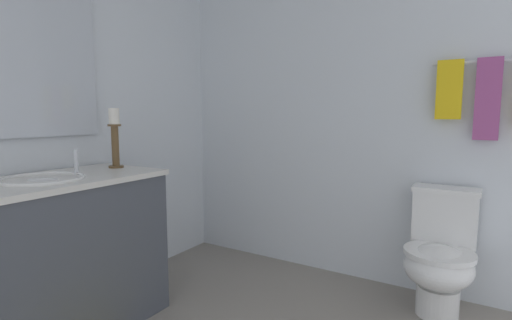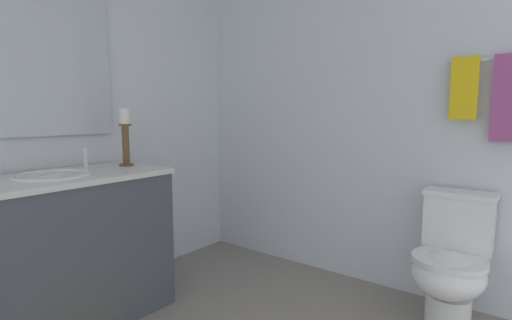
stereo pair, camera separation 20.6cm
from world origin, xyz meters
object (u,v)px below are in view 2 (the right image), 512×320
object	(u,v)px
mirror	(22,57)
towel_bar	(509,58)
vanity_cabinet	(58,254)
sink_basin	(53,183)
towel_center	(506,98)
toilet	(451,262)
candle_holder_tall	(125,135)
towel_near_vanity	(464,88)

from	to	relation	value
mirror	towel_bar	xyz separation A→B (m)	(2.18, 1.59, -0.01)
vanity_cabinet	sink_basin	xyz separation A→B (m)	(0.00, 0.00, 0.39)
sink_basin	towel_center	xyz separation A→B (m)	(1.90, 1.57, 0.46)
sink_basin	toilet	world-z (taller)	sink_basin
vanity_cabinet	candle_holder_tall	distance (m)	0.80
sink_basin	mirror	world-z (taller)	mirror
towel_near_vanity	vanity_cabinet	bearing A→B (deg)	-137.08
candle_holder_tall	toilet	distance (m)	2.09
vanity_cabinet	mirror	distance (m)	1.12
toilet	towel_bar	distance (m)	1.18
towel_center	mirror	bearing A→B (deg)	-144.14
towel_bar	mirror	bearing A→B (deg)	-143.83
sink_basin	towel_center	world-z (taller)	towel_center
vanity_cabinet	mirror	world-z (taller)	mirror
mirror	toilet	world-z (taller)	mirror
mirror	towel_bar	distance (m)	2.70
candle_holder_tall	towel_center	bearing A→B (deg)	29.23
sink_basin	towel_center	size ratio (longest dim) A/B	0.84
vanity_cabinet	towel_near_vanity	bearing A→B (deg)	42.92
toilet	towel_near_vanity	distance (m)	1.00
towel_bar	sink_basin	bearing A→B (deg)	-140.03
vanity_cabinet	towel_bar	bearing A→B (deg)	39.99
sink_basin	mirror	xyz separation A→B (m)	(-0.28, -0.00, 0.69)
mirror	candle_holder_tall	xyz separation A→B (m)	(0.23, 0.49, -0.45)
mirror	towel_center	distance (m)	2.70
toilet	candle_holder_tall	bearing A→B (deg)	-153.35
mirror	towel_bar	size ratio (longest dim) A/B	1.72
candle_holder_tall	towel_bar	bearing A→B (deg)	29.63
toilet	mirror	bearing A→B (deg)	-145.52
vanity_cabinet	towel_center	world-z (taller)	towel_center
sink_basin	towel_center	bearing A→B (deg)	39.65
sink_basin	mirror	size ratio (longest dim) A/B	0.38
vanity_cabinet	towel_near_vanity	size ratio (longest dim) A/B	3.38
candle_holder_tall	sink_basin	bearing A→B (deg)	-84.54
towel_bar	towel_near_vanity	bearing A→B (deg)	-174.99
candle_holder_tall	toilet	size ratio (longest dim) A/B	0.49
toilet	sink_basin	bearing A→B (deg)	-141.41
sink_basin	towel_bar	world-z (taller)	towel_bar
mirror	toilet	xyz separation A→B (m)	(2.00, 1.37, -1.15)
vanity_cabinet	toilet	bearing A→B (deg)	38.61
towel_bar	towel_near_vanity	distance (m)	0.26
mirror	towel_center	world-z (taller)	mirror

